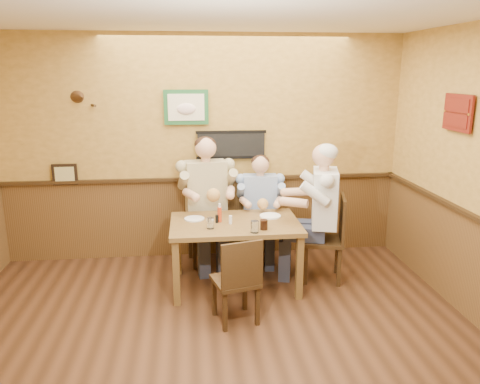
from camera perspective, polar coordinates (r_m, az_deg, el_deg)
The scene contains 17 objects.
room at distance 3.57m, azimuth -1.19°, elevation 3.88°, with size 5.02×5.03×2.81m.
dining_table at distance 5.14m, azimuth -0.62°, elevation -4.65°, with size 1.40×0.90×0.75m.
chair_back_left at distance 5.83m, azimuth -4.09°, elevation -3.94°, with size 0.46×0.46×1.00m, color #362411, non-canonical shape.
chair_back_right at distance 5.96m, azimuth 2.39°, elevation -4.30°, with size 0.39×0.39×0.85m, color #362411, non-canonical shape.
chair_right_end at distance 5.45m, azimuth 10.06°, elevation -5.55°, with size 0.46×0.46×0.99m, color #362411, non-canonical shape.
chair_near_side at distance 4.52m, azimuth -0.58°, elevation -10.53°, with size 0.40×0.40×0.87m, color #362411, non-canonical shape.
diner_tan_shirt at distance 5.77m, azimuth -4.13°, elevation -1.92°, with size 0.66×0.66×1.43m, color #C3B686, non-canonical shape.
diner_blue_polo at distance 5.90m, azimuth 2.41°, elevation -2.62°, with size 0.56×0.56×1.21m, color #869FC9, non-canonical shape.
diner_white_elder at distance 5.38m, azimuth 10.16°, elevation -3.42°, with size 0.65×0.65×1.42m, color silver, non-canonical shape.
water_glass_left at distance 4.89m, azimuth -3.63°, elevation -3.83°, with size 0.08×0.08×0.12m, color white.
water_glass_mid at distance 4.77m, azimuth 1.81°, elevation -4.26°, with size 0.08×0.08×0.12m, color white.
cola_tumbler at distance 4.86m, azimuth 2.93°, elevation -4.00°, with size 0.08×0.08×0.10m, color black.
hot_sauce_bottle at distance 5.09m, azimuth -2.50°, elevation -2.66°, with size 0.05×0.05×0.19m, color #BF3714.
salt_shaker at distance 5.04m, azimuth -1.17°, elevation -3.40°, with size 0.04×0.04×0.09m, color silver.
pepper_shaker at distance 5.08m, azimuth -2.83°, elevation -3.30°, with size 0.03×0.03×0.09m, color black.
plate_far_left at distance 5.22m, azimuth -5.59°, elevation -3.26°, with size 0.22×0.22×0.01m, color silver.
plate_far_right at distance 5.30m, azimuth 3.70°, elevation -2.92°, with size 0.24×0.24×0.02m, color white.
Camera 1 is at (-0.18, -3.33, 2.35)m, focal length 35.00 mm.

